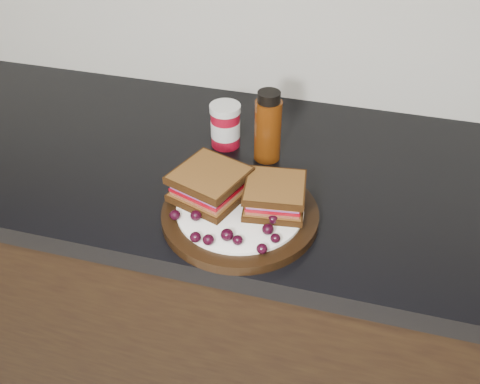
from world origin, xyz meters
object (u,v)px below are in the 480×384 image
object	(u,v)px
plate	(240,214)
condiment_jar	(225,125)
sandwich_left	(210,184)
oil_bottle	(268,126)

from	to	relation	value
plate	condiment_jar	world-z (taller)	condiment_jar
plate	sandwich_left	world-z (taller)	sandwich_left
condiment_jar	oil_bottle	bearing A→B (deg)	-13.97
plate	oil_bottle	size ratio (longest dim) A/B	1.86
sandwich_left	oil_bottle	size ratio (longest dim) A/B	0.78
oil_bottle	condiment_jar	bearing A→B (deg)	166.03
condiment_jar	plate	bearing A→B (deg)	-67.34
sandwich_left	oil_bottle	xyz separation A→B (m)	(0.06, 0.18, 0.02)
plate	condiment_jar	size ratio (longest dim) A/B	2.95
plate	condiment_jar	bearing A→B (deg)	112.66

